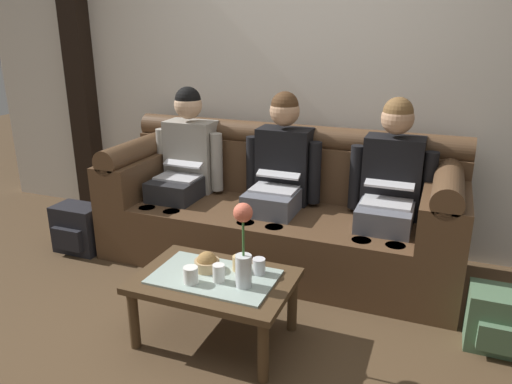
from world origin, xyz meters
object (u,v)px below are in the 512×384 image
(couch, at_px, (279,212))
(cup_near_left, at_px, (259,266))
(coffee_table, at_px, (215,286))
(backpack_right, at_px, (503,321))
(cup_far_center, at_px, (219,273))
(snack_bowl, at_px, (207,263))
(person_middle, at_px, (279,174))
(cup_near_right, at_px, (239,263))
(flower_vase, at_px, (243,246))
(cup_far_left, at_px, (191,275))
(person_right, at_px, (390,186))
(person_left, at_px, (185,163))
(backpack_left, at_px, (78,229))

(couch, distance_m, cup_near_left, 0.97)
(coffee_table, height_order, backpack_right, coffee_table)
(cup_far_center, bearing_deg, snack_bowl, 141.39)
(person_middle, bearing_deg, cup_near_right, -84.14)
(snack_bowl, height_order, cup_far_center, snack_bowl)
(cup_near_right, bearing_deg, flower_vase, -58.53)
(cup_far_left, bearing_deg, person_right, 54.20)
(flower_vase, bearing_deg, cup_far_left, -165.68)
(flower_vase, distance_m, snack_bowl, 0.32)
(couch, height_order, cup_far_left, couch)
(couch, bearing_deg, backpack_right, -21.66)
(person_left, relative_size, coffee_table, 1.46)
(person_right, height_order, flower_vase, person_right)
(cup_near_left, distance_m, backpack_left, 1.77)
(backpack_right, bearing_deg, person_right, 140.54)
(couch, distance_m, cup_far_center, 1.11)
(coffee_table, height_order, snack_bowl, snack_bowl)
(person_middle, bearing_deg, coffee_table, -90.00)
(snack_bowl, xyz_separation_m, cup_far_left, (-0.01, -0.16, 0.00))
(person_right, relative_size, cup_near_left, 14.16)
(couch, bearing_deg, person_right, -0.37)
(person_left, xyz_separation_m, flower_vase, (0.95, -1.10, -0.05))
(person_right, bearing_deg, cup_far_center, -122.93)
(cup_near_left, bearing_deg, person_right, 59.82)
(couch, relative_size, snack_bowl, 18.21)
(person_right, bearing_deg, snack_bowl, -129.41)
(flower_vase, bearing_deg, backpack_left, 158.11)
(backpack_left, height_order, backpack_right, backpack_left)
(cup_far_left, height_order, backpack_right, cup_far_left)
(person_middle, relative_size, person_right, 1.00)
(person_right, height_order, cup_near_left, person_right)
(person_right, height_order, cup_near_right, person_right)
(backpack_right, bearing_deg, snack_bowl, -164.16)
(person_middle, relative_size, coffee_table, 1.46)
(coffee_table, xyz_separation_m, flower_vase, (0.19, -0.04, 0.28))
(couch, bearing_deg, coffee_table, -90.00)
(backpack_left, bearing_deg, cup_far_left, -27.85)
(cup_near_left, height_order, cup_far_left, cup_far_left)
(snack_bowl, bearing_deg, backpack_right, 15.84)
(backpack_left, bearing_deg, cup_near_left, -16.95)
(cup_far_center, bearing_deg, person_right, 57.07)
(backpack_left, bearing_deg, coffee_table, -23.06)
(person_middle, bearing_deg, flower_vase, -80.30)
(flower_vase, bearing_deg, cup_near_right, 121.47)
(coffee_table, height_order, cup_far_center, cup_far_center)
(couch, relative_size, person_middle, 2.05)
(backpack_right, bearing_deg, cup_near_left, -163.50)
(person_left, distance_m, person_right, 1.52)
(cup_near_left, bearing_deg, cup_far_center, -136.32)
(coffee_table, distance_m, flower_vase, 0.34)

